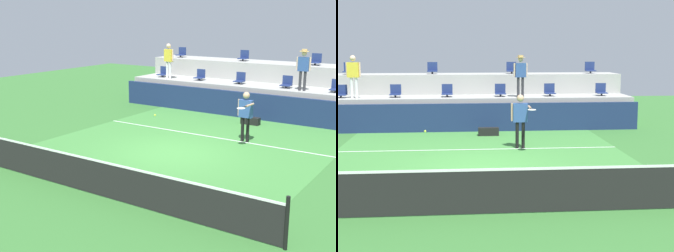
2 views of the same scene
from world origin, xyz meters
TOP-DOWN VIEW (x-y plane):
  - ground_plane at (0.00, 0.00)m, footprint 40.00×40.00m
  - court_inner_paint at (0.00, 1.00)m, footprint 9.00×10.00m
  - court_service_line at (0.00, 2.40)m, footprint 9.00×0.06m
  - tennis_net at (0.00, -4.00)m, footprint 10.48×0.08m
  - sponsor_backboard at (0.00, 6.00)m, footprint 13.00×0.16m
  - seating_tier_lower at (0.00, 7.30)m, footprint 13.00×1.80m
  - seating_tier_upper at (0.00, 9.10)m, footprint 13.00×1.80m
  - stadium_chair_lower_far_left at (-5.32, 7.23)m, footprint 0.44×0.40m
  - stadium_chair_lower_left at (-3.17, 7.23)m, footprint 0.44×0.40m
  - stadium_chair_lower_mid_left at (-1.09, 7.23)m, footprint 0.44×0.40m
  - stadium_chair_lower_mid_right at (1.10, 7.23)m, footprint 0.44×0.40m
  - stadium_chair_lower_right at (3.16, 7.23)m, footprint 0.44×0.40m
  - stadium_chair_upper_far_left at (-5.38, 9.03)m, footprint 0.44×0.40m
  - stadium_chair_upper_left at (-1.77, 9.03)m, footprint 0.44×0.40m
  - stadium_chair_upper_right at (1.74, 9.03)m, footprint 0.44×0.40m
  - tennis_player at (1.38, 2.49)m, footprint 0.68×1.21m
  - spectator_in_grey at (-4.73, 6.85)m, footprint 0.60×0.25m
  - spectator_with_hat at (1.89, 6.85)m, footprint 0.58×0.44m
  - tennis_ball at (-1.59, 1.30)m, footprint 0.07×0.07m
  - equipment_bag at (0.48, 5.00)m, footprint 0.76×0.28m

SIDE VIEW (x-z plane):
  - ground_plane at x=0.00m, z-range 0.00..0.00m
  - court_inner_paint at x=0.00m, z-range 0.00..0.01m
  - court_service_line at x=0.00m, z-range 0.01..0.01m
  - equipment_bag at x=0.48m, z-range 0.00..0.30m
  - tennis_net at x=0.00m, z-range -0.04..1.03m
  - sponsor_backboard at x=0.00m, z-range 0.00..1.10m
  - seating_tier_lower at x=0.00m, z-range 0.00..1.25m
  - tennis_ball at x=-1.59m, z-range 0.76..0.83m
  - seating_tier_upper at x=0.00m, z-range 0.00..2.10m
  - tennis_player at x=1.38m, z-range 0.20..1.95m
  - stadium_chair_lower_far_left at x=-5.32m, z-range 1.20..1.72m
  - stadium_chair_lower_left at x=-3.17m, z-range 1.20..1.72m
  - stadium_chair_lower_mid_left at x=-1.09m, z-range 1.20..1.72m
  - stadium_chair_lower_mid_right at x=1.10m, z-range 1.20..1.72m
  - stadium_chair_lower_right at x=3.16m, z-range 1.20..1.72m
  - spectator_in_grey at x=-4.73m, z-range 1.43..3.12m
  - spectator_with_hat at x=1.89m, z-range 1.44..3.13m
  - stadium_chair_upper_far_left at x=-5.38m, z-range 2.05..2.57m
  - stadium_chair_upper_left at x=-1.77m, z-range 2.05..2.57m
  - stadium_chair_upper_right at x=1.74m, z-range 2.05..2.57m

